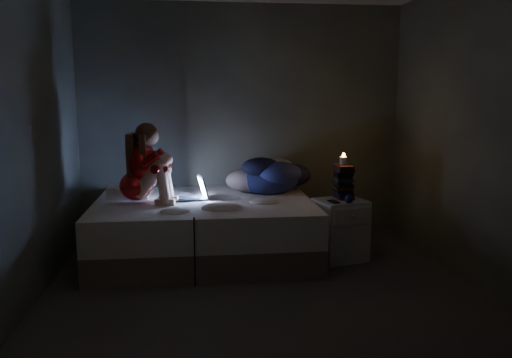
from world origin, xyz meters
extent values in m
cube|color=#48423E|center=(0.00, 0.00, -0.01)|extent=(3.60, 3.80, 0.02)
cube|color=#3A3C37|center=(0.00, 1.91, 1.30)|extent=(3.60, 0.02, 2.60)
cube|color=#3A3C37|center=(0.00, -1.91, 1.30)|extent=(3.60, 0.02, 2.60)
cube|color=#3A3C37|center=(-1.81, 0.00, 1.30)|extent=(0.02, 3.80, 2.60)
cube|color=#3A3C37|center=(1.81, 0.00, 1.30)|extent=(0.02, 3.80, 2.60)
cube|color=white|center=(-1.21, 1.34, 0.64)|extent=(0.40, 0.29, 0.12)
cube|color=silver|center=(0.87, 0.88, 0.30)|extent=(0.54, 0.50, 0.60)
cylinder|color=beige|center=(0.91, 0.96, 0.97)|extent=(0.07, 0.07, 0.08)
cube|color=black|center=(0.75, 0.81, 0.60)|extent=(0.08, 0.15, 0.01)
sphere|color=#0F1252|center=(0.86, 0.71, 0.64)|extent=(0.08, 0.08, 0.08)
camera|label=1|loc=(-0.53, -3.92, 1.62)|focal=36.30mm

